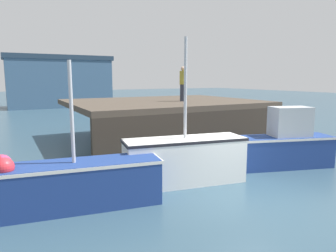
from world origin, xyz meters
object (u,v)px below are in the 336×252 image
at_px(fishing_boat_near_right, 185,159).
at_px(dockworker, 183,84).
at_px(fishing_boat_mid, 278,146).
at_px(fishing_boat_near_left, 70,182).
at_px(rowboat, 280,149).

height_order(fishing_boat_near_right, dockworker, fishing_boat_near_right).
xyz_separation_m(fishing_boat_near_right, fishing_boat_mid, (3.86, -0.13, 0.05)).
relative_size(fishing_boat_mid, dockworker, 2.49).
distance_m(fishing_boat_near_left, dockworker, 9.29).
distance_m(fishing_boat_near_left, fishing_boat_near_right, 3.47).
distance_m(fishing_boat_near_right, dockworker, 6.93).
relative_size(fishing_boat_near_left, rowboat, 2.56).
xyz_separation_m(fishing_boat_mid, rowboat, (1.75, 1.46, -0.60)).
height_order(fishing_boat_mid, rowboat, fishing_boat_mid).
height_order(fishing_boat_near_left, fishing_boat_mid, fishing_boat_near_left).
height_order(fishing_boat_near_left, rowboat, fishing_boat_near_left).
height_order(fishing_boat_near_right, fishing_boat_mid, fishing_boat_near_right).
bearing_deg(fishing_boat_near_left, rowboat, 9.92).
distance_m(rowboat, dockworker, 5.61).
relative_size(rowboat, dockworker, 0.99).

